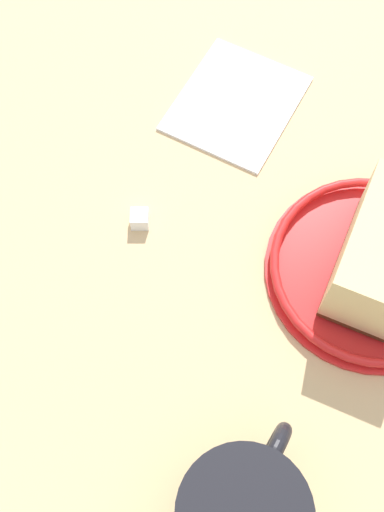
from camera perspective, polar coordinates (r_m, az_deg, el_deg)
The scene contains 4 objects.
ground_plane at distance 53.20cm, azimuth 4.34°, elevation -6.13°, with size 125.02×125.02×2.43cm, color tan.
small_plate at distance 54.73cm, azimuth 15.69°, elevation -1.12°, with size 17.52×17.52×1.55cm.
folded_napkin at distance 62.21cm, azimuth 3.99°, elevation 13.51°, with size 12.34×10.44×0.60cm, color white.
sugar_cube at distance 54.90cm, azimuth -4.68°, elevation 3.32°, with size 1.52×1.52×1.52cm, color white.
Camera 1 is at (15.10, 8.43, 49.09)cm, focal length 44.91 mm.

